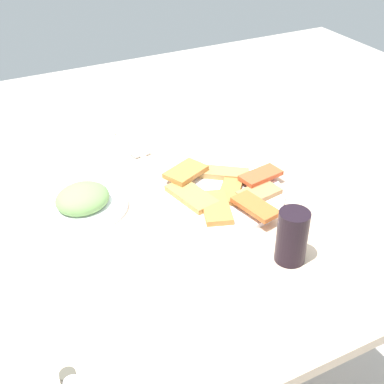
{
  "coord_description": "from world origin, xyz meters",
  "views": [
    {
      "loc": [
        -0.98,
        0.44,
        1.49
      ],
      "look_at": [
        -0.01,
        -0.06,
        0.77
      ],
      "focal_mm": 49.85,
      "sensor_mm": 36.0,
      "label": 1
    }
  ],
  "objects_px": {
    "soda_can": "(292,237)",
    "spoon": "(120,145)",
    "salad_plate_greens": "(83,201)",
    "pide_platter": "(223,192)",
    "fork": "(132,142)",
    "dining_table": "(171,231)",
    "paper_napkin": "(126,145)"
  },
  "relations": [
    {
      "from": "pide_platter",
      "to": "spoon",
      "type": "distance_m",
      "value": 0.39
    },
    {
      "from": "pide_platter",
      "to": "paper_napkin",
      "type": "bearing_deg",
      "value": 18.05
    },
    {
      "from": "dining_table",
      "to": "salad_plate_greens",
      "type": "relative_size",
      "value": 5.02
    },
    {
      "from": "pide_platter",
      "to": "paper_napkin",
      "type": "height_order",
      "value": "pide_platter"
    },
    {
      "from": "pide_platter",
      "to": "salad_plate_greens",
      "type": "xyz_separation_m",
      "value": [
        0.11,
        0.33,
        0.01
      ]
    },
    {
      "from": "spoon",
      "to": "pide_platter",
      "type": "bearing_deg",
      "value": -171.87
    },
    {
      "from": "spoon",
      "to": "salad_plate_greens",
      "type": "bearing_deg",
      "value": 130.32
    },
    {
      "from": "fork",
      "to": "paper_napkin",
      "type": "bearing_deg",
      "value": 78.73
    },
    {
      "from": "soda_can",
      "to": "paper_napkin",
      "type": "bearing_deg",
      "value": 11.07
    },
    {
      "from": "dining_table",
      "to": "salad_plate_greens",
      "type": "bearing_deg",
      "value": 64.3
    },
    {
      "from": "soda_can",
      "to": "paper_napkin",
      "type": "relative_size",
      "value": 0.97
    },
    {
      "from": "dining_table",
      "to": "pide_platter",
      "type": "relative_size",
      "value": 3.34
    },
    {
      "from": "dining_table",
      "to": "fork",
      "type": "height_order",
      "value": "fork"
    },
    {
      "from": "soda_can",
      "to": "spoon",
      "type": "height_order",
      "value": "soda_can"
    },
    {
      "from": "pide_platter",
      "to": "spoon",
      "type": "xyz_separation_m",
      "value": [
        0.37,
        0.14,
        -0.01
      ]
    },
    {
      "from": "salad_plate_greens",
      "to": "soda_can",
      "type": "height_order",
      "value": "soda_can"
    },
    {
      "from": "soda_can",
      "to": "spoon",
      "type": "bearing_deg",
      "value": 12.61
    },
    {
      "from": "paper_napkin",
      "to": "soda_can",
      "type": "bearing_deg",
      "value": -168.93
    },
    {
      "from": "paper_napkin",
      "to": "fork",
      "type": "xyz_separation_m",
      "value": [
        0.0,
        -0.02,
        0.0
      ]
    },
    {
      "from": "dining_table",
      "to": "spoon",
      "type": "height_order",
      "value": "spoon"
    },
    {
      "from": "pide_platter",
      "to": "soda_can",
      "type": "distance_m",
      "value": 0.28
    },
    {
      "from": "soda_can",
      "to": "spoon",
      "type": "distance_m",
      "value": 0.66
    },
    {
      "from": "salad_plate_greens",
      "to": "fork",
      "type": "distance_m",
      "value": 0.34
    },
    {
      "from": "dining_table",
      "to": "soda_can",
      "type": "distance_m",
      "value": 0.36
    },
    {
      "from": "soda_can",
      "to": "fork",
      "type": "bearing_deg",
      "value": 9.5
    },
    {
      "from": "fork",
      "to": "dining_table",
      "type": "bearing_deg",
      "value": 162.76
    },
    {
      "from": "pide_platter",
      "to": "salad_plate_greens",
      "type": "height_order",
      "value": "salad_plate_greens"
    },
    {
      "from": "dining_table",
      "to": "paper_napkin",
      "type": "xyz_separation_m",
      "value": [
        0.34,
        -0.02,
        0.08
      ]
    },
    {
      "from": "salad_plate_greens",
      "to": "fork",
      "type": "relative_size",
      "value": 1.23
    },
    {
      "from": "dining_table",
      "to": "soda_can",
      "type": "height_order",
      "value": "soda_can"
    },
    {
      "from": "pide_platter",
      "to": "spoon",
      "type": "bearing_deg",
      "value": 20.56
    },
    {
      "from": "pide_platter",
      "to": "spoon",
      "type": "relative_size",
      "value": 1.79
    }
  ]
}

